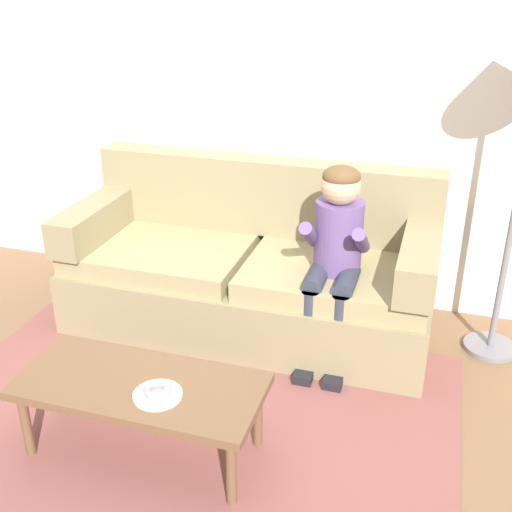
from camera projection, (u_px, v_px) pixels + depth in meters
ground at (197, 402)px, 3.24m from camera, size 10.00×10.00×0.00m
wall_back at (274, 79)px, 3.86m from camera, size 8.00×0.10×2.80m
area_rug at (177, 432)px, 3.02m from camera, size 2.60×2.09×0.01m
couch at (251, 271)px, 3.82m from camera, size 2.15×0.90×0.97m
coffee_table at (140, 390)px, 2.77m from camera, size 1.09×0.49×0.38m
person_child at (336, 247)px, 3.36m from camera, size 0.34×0.58×1.10m
plate at (158, 395)px, 2.67m from camera, size 0.21×0.21×0.01m
donut at (157, 390)px, 2.65m from camera, size 0.17×0.17×0.04m
toy_controller at (102, 374)px, 3.41m from camera, size 0.23×0.09×0.05m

